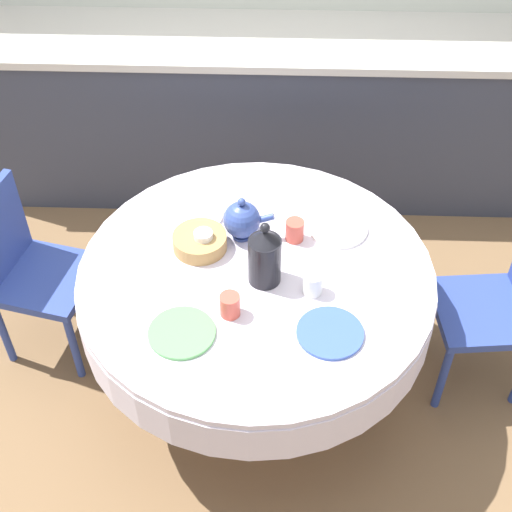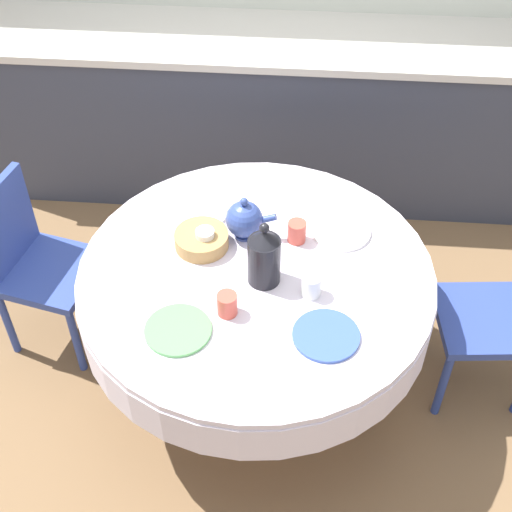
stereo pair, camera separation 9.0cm
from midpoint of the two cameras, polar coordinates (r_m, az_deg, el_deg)
The scene contains 16 objects.
ground_plane at distance 3.34m, azimuth -0.79°, elevation -9.97°, with size 12.00×12.00×0.00m, color brown.
kitchen_counter at distance 4.10m, azimuth 0.08°, elevation 11.30°, with size 3.24×0.64×0.95m.
dining_table at distance 2.87m, azimuth -0.90°, elevation -2.88°, with size 1.41×1.41×0.73m.
chair_left at distance 3.17m, azimuth 18.35°, elevation -3.48°, with size 0.44×0.44×0.85m.
chair_right at distance 3.32m, azimuth -18.47°, elevation -0.80°, with size 0.48×0.48×0.85m.
plate_near_left at distance 2.58m, azimuth -6.97°, elevation -6.13°, with size 0.24×0.24×0.01m, color #5BA85B.
cup_near_left at distance 2.60m, azimuth -3.10°, elevation -3.97°, with size 0.08×0.08×0.09m, color #CC4C3D.
plate_near_right at distance 2.57m, azimuth 4.94°, elevation -6.17°, with size 0.24×0.24×0.01m, color #3856AD.
cup_near_right at distance 2.68m, azimuth 3.60°, elevation -2.22°, with size 0.08×0.08×0.09m, color white.
plate_far_left at distance 3.03m, azimuth -5.80°, elevation 3.29°, with size 0.24×0.24×0.01m, color white.
cup_far_left at distance 2.85m, azimuth -5.12°, elevation 1.19°, with size 0.08×0.08×0.09m, color white.
plate_far_right at distance 2.96m, azimuth 5.72°, elevation 2.20°, with size 0.24×0.24×0.01m, color white.
cup_far_right at distance 2.88m, azimuth 2.21°, elevation 2.05°, with size 0.08×0.08×0.09m, color #CC4C3D.
coffee_carafe at distance 2.66m, azimuth -0.27°, elevation -0.05°, with size 0.13×0.13×0.29m.
teapot at distance 2.87m, azimuth -2.01°, elevation 2.90°, with size 0.21×0.15×0.20m.
bread_basket at distance 2.87m, azimuth -5.42°, elevation 1.14°, with size 0.22×0.22×0.06m, color #AD844C.
Camera 1 is at (0.07, -1.95, 2.72)m, focal length 50.00 mm.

